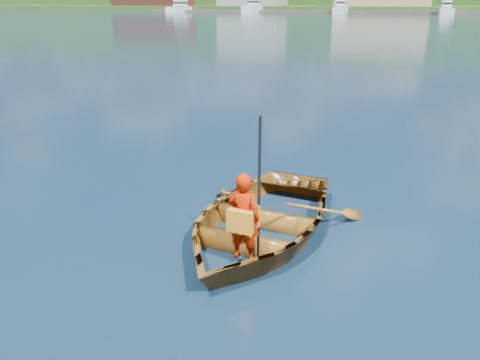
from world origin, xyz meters
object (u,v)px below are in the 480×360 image
Objects in this scene: dock at (397,12)px; marina_yachts at (371,9)px; rowboat at (259,220)px; child_paddler at (244,217)px.

dock is 1.14× the size of marina_yachts.
rowboat is 144.47m from marina_yachts.
marina_yachts is (-8.19, 145.15, 0.70)m from child_paddler.
child_paddler is 145.38m from marina_yachts.
child_paddler is 0.01× the size of marina_yachts.
marina_yachts is at bearing 93.23° from rowboat.
child_paddler is at bearing -86.21° from rowboat.
child_paddler is at bearing -86.77° from marina_yachts.
rowboat is 1.02m from child_paddler.
rowboat is 0.03× the size of dock.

